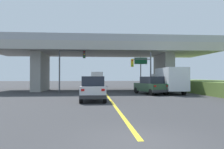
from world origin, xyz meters
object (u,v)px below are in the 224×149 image
semi_truck_distant (97,79)px  suv_crossing (151,85)px  highway_sign (141,65)px  box_truck (169,80)px  traffic_signal_farside (68,62)px  suv_lead (93,89)px  traffic_signal_nearside (144,68)px

semi_truck_distant → suv_crossing: bearing=-76.3°
highway_sign → semi_truck_distant: (-5.87, 17.71, -2.04)m
box_truck → traffic_signal_farside: traffic_signal_farside is taller
traffic_signal_farside → highway_sign: traffic_signal_farside is taller
suv_lead → traffic_signal_farside: size_ratio=0.75×
traffic_signal_nearside → suv_lead: bearing=-124.2°
suv_lead → semi_truck_distant: 30.33m
highway_sign → semi_truck_distant: 18.77m
box_truck → suv_crossing: bearing=-156.3°
suv_crossing → semi_truck_distant: (-5.76, 23.64, 0.58)m
highway_sign → semi_truck_distant: bearing=108.3°
suv_crossing → traffic_signal_nearside: traffic_signal_nearside is taller
suv_lead → traffic_signal_nearside: (6.33, 9.32, 2.10)m
suv_crossing → box_truck: size_ratio=0.69×
suv_crossing → traffic_signal_nearside: bearing=80.1°
highway_sign → traffic_signal_nearside: bearing=-95.3°
suv_lead → box_truck: size_ratio=0.62×
suv_lead → traffic_signal_nearside: bearing=55.8°
traffic_signal_nearside → traffic_signal_farside: (-9.50, 0.98, 0.73)m
suv_crossing → semi_truck_distant: semi_truck_distant is taller
box_truck → traffic_signal_farside: 12.63m
box_truck → semi_truck_distant: 24.02m
suv_lead → traffic_signal_farside: traffic_signal_farside is taller
suv_lead → traffic_signal_nearside: 11.46m
box_truck → suv_lead: bearing=-139.2°
traffic_signal_nearside → highway_sign: traffic_signal_nearside is taller
suv_crossing → traffic_signal_farside: bearing=145.3°
traffic_signal_farside → suv_lead: bearing=-72.9°
traffic_signal_nearside → highway_sign: bearing=84.7°
traffic_signal_farside → semi_truck_distant: size_ratio=0.85×
box_truck → traffic_signal_farside: size_ratio=1.21×
suv_lead → traffic_signal_farside: 11.15m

